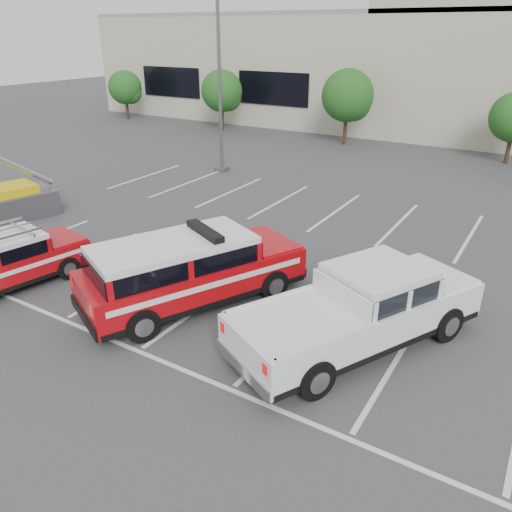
% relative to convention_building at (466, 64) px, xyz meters
% --- Properties ---
extents(ground, '(120.00, 120.00, 0.00)m').
position_rel_convention_building_xyz_m(ground, '(-0.18, -31.86, -4.72)').
color(ground, '#3C3C3F').
rests_on(ground, ground).
extents(stall_markings, '(23.00, 15.00, 0.01)m').
position_rel_convention_building_xyz_m(stall_markings, '(-0.18, -27.36, -4.71)').
color(stall_markings, silver).
rests_on(stall_markings, ground).
extents(convention_building, '(60.00, 16.99, 13.20)m').
position_rel_convention_building_xyz_m(convention_building, '(0.00, 0.00, 0.00)').
color(convention_building, '#BDB4A0').
rests_on(convention_building, ground).
extents(tree_far_left, '(2.77, 2.77, 3.99)m').
position_rel_convention_building_xyz_m(tree_far_left, '(-25.09, -9.82, -2.22)').
color(tree_far_left, '#3F2B19').
rests_on(tree_far_left, ground).
extents(tree_left, '(3.07, 3.07, 4.42)m').
position_rel_convention_building_xyz_m(tree_left, '(-15.09, -9.82, -1.95)').
color(tree_left, '#3F2B19').
rests_on(tree_left, ground).
extents(tree_mid_left, '(3.37, 3.37, 4.85)m').
position_rel_convention_building_xyz_m(tree_mid_left, '(-5.09, -9.82, -1.68)').
color(tree_mid_left, '#3F2B19').
rests_on(tree_mid_left, ground).
extents(light_pole_left, '(0.90, 0.60, 10.24)m').
position_rel_convention_building_xyz_m(light_pole_left, '(-8.18, -19.86, 0.47)').
color(light_pole_left, '#59595E').
rests_on(light_pole_left, ground).
extents(fire_chief_suv, '(4.64, 6.50, 2.16)m').
position_rel_convention_building_xyz_m(fire_chief_suv, '(-0.55, -32.18, -3.84)').
color(fire_chief_suv, '#A6080D').
rests_on(fire_chief_suv, ground).
extents(white_pickup, '(4.83, 6.66, 1.95)m').
position_rel_convention_building_xyz_m(white_pickup, '(4.17, -31.63, -3.94)').
color(white_pickup, silver).
rests_on(white_pickup, ground).
extents(ladder_suv, '(2.64, 4.84, 1.81)m').
position_rel_convention_building_xyz_m(ladder_suv, '(-5.86, -34.35, -4.00)').
color(ladder_suv, '#A6080D').
rests_on(ladder_suv, ground).
extents(utility_rig, '(3.64, 3.73, 3.02)m').
position_rel_convention_building_xyz_m(utility_rig, '(-11.34, -30.55, -4.12)').
color(utility_rig, '#59595E').
rests_on(utility_rig, ground).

